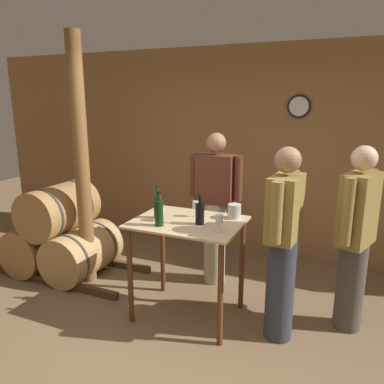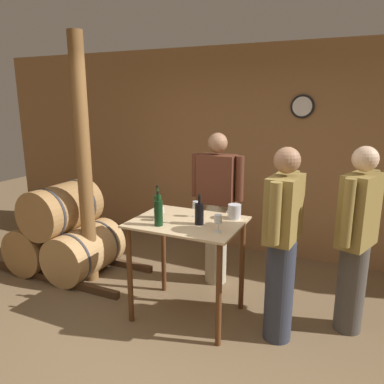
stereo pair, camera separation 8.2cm
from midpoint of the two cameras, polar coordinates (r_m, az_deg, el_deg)
The scene contains 15 objects.
ground_plane at distance 3.27m, azimuth -3.41°, elevation -24.35°, with size 14.00×14.00×0.00m, color brown.
back_wall at distance 4.99m, azimuth 10.24°, elevation 5.93°, with size 8.40×0.08×2.70m.
barrel_rack at distance 4.77m, azimuth -18.44°, elevation -6.23°, with size 2.01×0.84×1.08m.
tasting_table at distance 3.48m, azimuth -0.02°, elevation -7.44°, with size 0.99×0.76×0.95m.
wooden_post at distance 4.20m, azimuth -15.62°, elevation 4.16°, with size 0.16×0.16×2.70m.
wine_bottle_far_left at distance 3.49m, azimuth -4.58°, elevation -2.07°, with size 0.07×0.07×0.31m.
wine_bottle_left at distance 3.27m, azimuth -4.42°, elevation -3.09°, with size 0.08×0.08×0.31m.
wine_bottle_center at distance 3.30m, azimuth 1.83°, elevation -3.27°, with size 0.08×0.08×0.27m.
wine_glass_near_left at distance 3.41m, azimuth -4.13°, elevation -2.87°, with size 0.07×0.07×0.13m.
wine_glass_near_center at distance 3.51m, azimuth 1.23°, elevation -2.10°, with size 0.06×0.06×0.15m.
wine_glass_near_right at distance 3.12m, azimuth 4.76°, elevation -4.19°, with size 0.06×0.06×0.15m.
ice_bucket at distance 3.49m, azimuth 7.16°, elevation -2.98°, with size 0.12×0.12×0.14m.
person_host at distance 4.10m, azimuth 4.34°, elevation -2.15°, with size 0.59×0.24×1.69m.
person_visitor_with_scarf at distance 3.52m, azimuth 24.39°, elevation -6.36°, with size 0.34×0.56×1.66m.
person_visitor_bearded at distance 3.19m, azimuth 14.29°, elevation -7.49°, with size 0.25×0.59×1.67m.
Camera 2 is at (1.27, -2.24, 2.02)m, focal length 35.00 mm.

